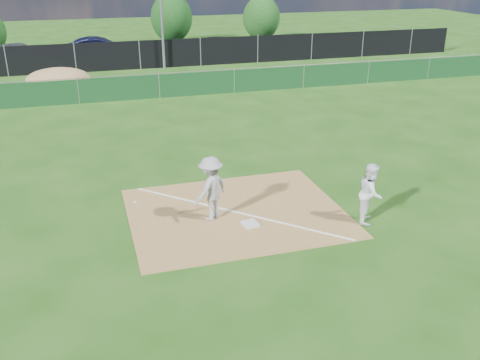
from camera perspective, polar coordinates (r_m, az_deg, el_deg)
The scene contains 16 objects.
ground at distance 23.47m, azimuth -6.65°, elevation 5.87°, with size 90.00×90.00×0.00m, color #1E4B10.
infield_dirt at distance 15.27m, azimuth -0.42°, elevation -3.48°, with size 6.00×5.00×0.02m, color olive.
foul_line at distance 15.26m, azimuth -0.42°, elevation -3.43°, with size 0.08×7.00×0.01m, color white.
green_fence at distance 28.10m, azimuth -8.61°, elevation 9.85°, with size 44.00×0.05×1.20m, color #0F3919.
dirt_mound at distance 31.29m, azimuth -18.84°, elevation 10.18°, with size 3.38×2.60×1.17m, color #9F7A4C.
black_fence at distance 35.84m, azimuth -10.64°, elevation 12.97°, with size 46.00×0.04×1.80m, color black.
parking_lot at distance 40.89m, azimuth -11.41°, elevation 12.82°, with size 46.00×9.00×0.01m, color black.
light_pole at distance 35.36m, azimuth -8.43°, elevation 18.06°, with size 0.16×0.16×8.00m, color slate.
first_base at distance 14.53m, azimuth 1.09°, elevation -4.69°, with size 0.39×0.39×0.08m, color silver.
play_at_first at distance 14.55m, azimuth -3.12°, elevation -0.91°, with size 2.79×1.23×1.81m.
runner at distance 14.90m, azimuth 13.77°, elevation -1.34°, with size 0.82×0.64×1.69m, color white.
car_left at distance 39.61m, azimuth -22.37°, elevation 12.41°, with size 1.79×4.45×1.52m, color #95989C.
car_mid at distance 39.42m, azimuth -14.75°, elevation 13.35°, with size 1.68×4.81×1.59m, color black.
car_right at distance 41.38m, azimuth -2.11°, elevation 14.21°, with size 1.70×4.18×1.21m, color black.
tree_mid at distance 46.25m, azimuth -7.32°, elevation 16.78°, with size 3.40×3.40×4.04m.
tree_right at distance 47.55m, azimuth 2.30°, elevation 16.90°, with size 3.14×3.14×3.73m.
Camera 1 is at (-3.84, -12.15, 6.76)m, focal length 40.00 mm.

